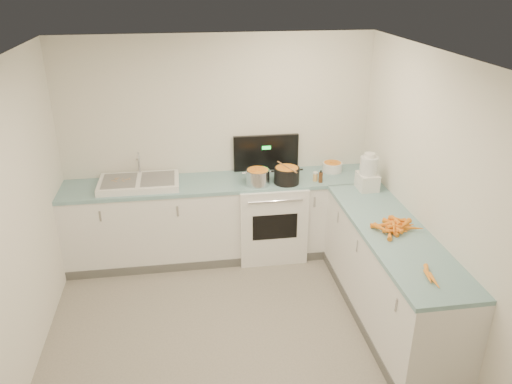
{
  "coord_description": "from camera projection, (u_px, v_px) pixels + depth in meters",
  "views": [
    {
      "loc": [
        -0.38,
        -3.44,
        3.1
      ],
      "look_at": [
        0.3,
        1.1,
        1.05
      ],
      "focal_mm": 35.0,
      "sensor_mm": 36.0,
      "label": 1
    }
  ],
  "objects": [
    {
      "name": "mixing_bowl",
      "position": [
        332.0,
        167.0,
        5.82
      ],
      "size": [
        0.3,
        0.3,
        0.11
      ],
      "primitive_type": "cylinder",
      "rotation": [
        0.0,
        0.0,
        0.4
      ],
      "color": "white",
      "rests_on": "counter_back"
    },
    {
      "name": "peelings",
      "position": [
        121.0,
        180.0,
        5.39
      ],
      "size": [
        0.2,
        0.17,
        0.01
      ],
      "color": "tan",
      "rests_on": "sink"
    },
    {
      "name": "counter_back",
      "position": [
        223.0,
        218.0,
        5.76
      ],
      "size": [
        3.5,
        0.62,
        0.94
      ],
      "color": "white",
      "rests_on": "ground"
    },
    {
      "name": "steel_pot",
      "position": [
        258.0,
        178.0,
        5.45
      ],
      "size": [
        0.33,
        0.33,
        0.19
      ],
      "primitive_type": "cylinder",
      "rotation": [
        0.0,
        0.0,
        0.3
      ],
      "color": "silver",
      "rests_on": "stove"
    },
    {
      "name": "floor",
      "position": [
        241.0,
        352.0,
        4.42
      ],
      "size": [
        3.5,
        4.0,
        0.0
      ],
      "primitive_type": null,
      "color": "gray",
      "rests_on": "ground"
    },
    {
      "name": "black_pot",
      "position": [
        287.0,
        176.0,
        5.49
      ],
      "size": [
        0.34,
        0.34,
        0.2
      ],
      "primitive_type": "cylinder",
      "rotation": [
        0.0,
        0.0,
        0.24
      ],
      "color": "black",
      "rests_on": "stove"
    },
    {
      "name": "spice_jar",
      "position": [
        315.0,
        177.0,
        5.55
      ],
      "size": [
        0.05,
        0.05,
        0.09
      ],
      "primitive_type": "cylinder",
      "color": "#E5B266",
      "rests_on": "counter_back"
    },
    {
      "name": "wall_right",
      "position": [
        448.0,
        213.0,
        4.15
      ],
      "size": [
        0.0,
        4.0,
        2.5
      ],
      "primitive_type": null,
      "rotation": [
        1.57,
        0.0,
        -1.57
      ],
      "color": "silver",
      "rests_on": "ground"
    },
    {
      "name": "peeled_carrots",
      "position": [
        430.0,
        276.0,
        3.8
      ],
      "size": [
        0.11,
        0.31,
        0.04
      ],
      "color": "orange",
      "rests_on": "counter_right"
    },
    {
      "name": "carrot_pile",
      "position": [
        395.0,
        226.0,
        4.52
      ],
      "size": [
        0.45,
        0.41,
        0.09
      ],
      "color": "orange",
      "rests_on": "counter_right"
    },
    {
      "name": "wall_left",
      "position": [
        3.0,
        244.0,
        3.67
      ],
      "size": [
        0.0,
        4.0,
        2.5
      ],
      "primitive_type": null,
      "rotation": [
        1.57,
        0.0,
        1.57
      ],
      "color": "silver",
      "rests_on": "ground"
    },
    {
      "name": "wooden_spoon",
      "position": [
        287.0,
        167.0,
        5.44
      ],
      "size": [
        0.15,
        0.36,
        0.02
      ],
      "primitive_type": "cylinder",
      "rotation": [
        1.57,
        0.0,
        0.37
      ],
      "color": "#AD7A47",
      "rests_on": "black_pot"
    },
    {
      "name": "wall_back",
      "position": [
        218.0,
        146.0,
        5.71
      ],
      "size": [
        3.5,
        0.0,
        2.5
      ],
      "primitive_type": null,
      "rotation": [
        1.57,
        0.0,
        0.0
      ],
      "color": "silver",
      "rests_on": "ground"
    },
    {
      "name": "food_processor",
      "position": [
        368.0,
        174.0,
        5.3
      ],
      "size": [
        0.2,
        0.24,
        0.41
      ],
      "color": "white",
      "rests_on": "counter_right"
    },
    {
      "name": "ceiling",
      "position": [
        237.0,
        66.0,
        3.4
      ],
      "size": [
        3.5,
        4.0,
        0.0
      ],
      "primitive_type": null,
      "rotation": [
        3.14,
        0.0,
        0.0
      ],
      "color": "silver",
      "rests_on": "ground"
    },
    {
      "name": "counter_right",
      "position": [
        389.0,
        275.0,
        4.69
      ],
      "size": [
        0.62,
        2.2,
        0.94
      ],
      "color": "white",
      "rests_on": "ground"
    },
    {
      "name": "extract_bottle",
      "position": [
        321.0,
        177.0,
        5.51
      ],
      "size": [
        0.05,
        0.05,
        0.12
      ],
      "primitive_type": "cylinder",
      "color": "#593319",
      "rests_on": "counter_back"
    },
    {
      "name": "sink",
      "position": [
        139.0,
        183.0,
        5.43
      ],
      "size": [
        0.86,
        0.52,
        0.31
      ],
      "color": "white",
      "rests_on": "counter_back"
    },
    {
      "name": "stove",
      "position": [
        270.0,
        216.0,
        5.82
      ],
      "size": [
        0.76,
        0.65,
        1.36
      ],
      "color": "white",
      "rests_on": "ground"
    }
  ]
}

